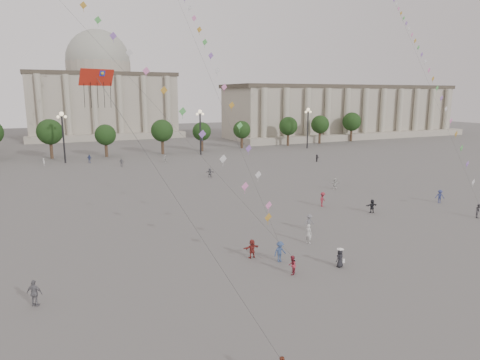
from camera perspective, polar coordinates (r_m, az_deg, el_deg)
name	(u,v)px	position (r m, az deg, el deg)	size (l,w,h in m)	color
ground	(317,279)	(34.71, 10.29, -12.88)	(360.00, 360.00, 0.00)	#595754
hall_east	(343,111)	(151.94, 13.60, 8.89)	(84.00, 26.22, 17.20)	#A9A08D
hall_central	(101,94)	(156.11, -18.08, 10.84)	(48.30, 34.30, 35.50)	#A9A08D
tree_row	(130,132)	(105.78, -14.50, 6.25)	(137.12, 5.12, 8.00)	#3C2F1E
lamp_post_mid_west	(63,128)	(96.10, -22.58, 6.44)	(2.00, 0.90, 10.65)	#262628
lamp_post_mid_east	(200,124)	(101.69, -5.33, 7.48)	(2.00, 0.90, 10.65)	#262628
lamp_post_far_east	(308,121)	(115.09, 9.05, 7.83)	(2.00, 0.90, 10.65)	#262628
person_crowd_0	(89,159)	(95.07, -19.45, 2.69)	(1.04, 0.43, 1.77)	#36457B
person_crowd_3	(372,206)	(54.33, 17.19, -3.34)	(1.54, 0.49, 1.66)	black
person_crowd_4	(165,159)	(91.42, -9.92, 2.79)	(1.46, 0.47, 1.58)	silver
person_crowd_6	(309,222)	(45.97, 9.22, -5.58)	(1.12, 0.64, 1.73)	slate
person_crowd_7	(335,184)	(66.40, 12.54, -0.48)	(1.55, 0.49, 1.67)	silver
person_crowd_8	(323,199)	(55.75, 10.95, -2.55)	(1.21, 0.70, 1.88)	maroon
person_crowd_9	(317,158)	(93.04, 10.22, 2.91)	(1.41, 0.45, 1.52)	black
person_crowd_10	(44,162)	(94.75, -24.69, 2.19)	(0.55, 0.36, 1.51)	silver
person_crowd_12	(210,173)	(74.25, -4.03, 0.99)	(1.52, 0.48, 1.64)	slate
person_crowd_13	(309,234)	(42.02, 9.12, -7.08)	(0.70, 0.46, 1.91)	silver
person_crowd_14	(440,196)	(62.46, 25.09, -1.99)	(1.14, 0.66, 1.77)	navy
person_crowd_16	(121,163)	(88.09, -15.54, 2.26)	(0.99, 0.41, 1.69)	slate
tourist_2	(252,249)	(38.00, 1.60, -9.13)	(1.56, 0.50, 1.68)	maroon
tourist_3	(35,293)	(32.95, -25.71, -13.44)	(1.10, 0.46, 1.88)	slate
kite_flyer_0	(292,265)	(34.94, 6.96, -11.20)	(0.76, 0.59, 1.57)	#9C2A3B
kite_flyer_1	(280,252)	(37.27, 5.35, -9.49)	(1.17, 0.67, 1.82)	#344975
kite_flyer_2	(479,211)	(57.05, 29.22, -3.62)	(0.80, 0.63, 1.65)	#5A595E
hat_person	(340,257)	(37.01, 13.19, -10.02)	(0.87, 0.69, 1.69)	black
dragon_kite	(99,91)	(28.81, -18.30, 11.24)	(4.24, 7.10, 19.76)	#AB1F12
kite_train_mid	(183,0)	(66.70, -7.62, 22.72)	(4.45, 60.20, 78.01)	#3F3F3F
kite_train_east	(423,62)	(78.79, 23.26, 14.29)	(23.39, 39.45, 57.24)	#3F3F3F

